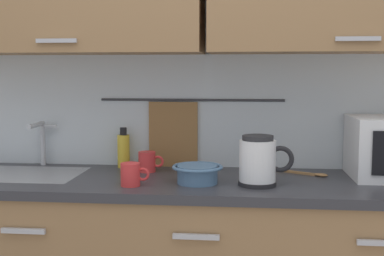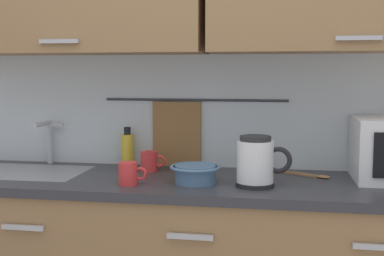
% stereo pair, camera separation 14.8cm
% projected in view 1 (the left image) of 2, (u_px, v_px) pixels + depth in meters
% --- Properties ---
extents(back_wall_assembly, '(3.70, 0.41, 2.50)m').
position_uv_depth(back_wall_assembly, '(207.00, 38.00, 2.40)').
color(back_wall_assembly, silver).
rests_on(back_wall_assembly, ground).
extents(sink_faucet, '(0.09, 0.17, 0.22)m').
position_uv_depth(sink_faucet, '(41.00, 137.00, 2.54)').
color(sink_faucet, '#B2B5BA').
rests_on(sink_faucet, counter_unit).
extents(electric_kettle, '(0.23, 0.16, 0.21)m').
position_uv_depth(electric_kettle, '(259.00, 161.00, 2.10)').
color(electric_kettle, black).
rests_on(electric_kettle, counter_unit).
extents(dish_soap_bottle, '(0.06, 0.06, 0.20)m').
position_uv_depth(dish_soap_bottle, '(124.00, 150.00, 2.50)').
color(dish_soap_bottle, yellow).
rests_on(dish_soap_bottle, counter_unit).
extents(mug_near_sink, '(0.12, 0.08, 0.09)m').
position_uv_depth(mug_near_sink, '(148.00, 162.00, 2.39)').
color(mug_near_sink, red).
rests_on(mug_near_sink, counter_unit).
extents(mixing_bowl, '(0.21, 0.21, 0.08)m').
position_uv_depth(mixing_bowl, '(197.00, 173.00, 2.15)').
color(mixing_bowl, '#4C7093').
rests_on(mixing_bowl, counter_unit).
extents(mug_by_kettle, '(0.12, 0.08, 0.09)m').
position_uv_depth(mug_by_kettle, '(131.00, 174.00, 2.09)').
color(mug_by_kettle, red).
rests_on(mug_by_kettle, counter_unit).
extents(wooden_spoon, '(0.25, 0.16, 0.01)m').
position_uv_depth(wooden_spoon, '(306.00, 173.00, 2.33)').
color(wooden_spoon, '#9E7042').
rests_on(wooden_spoon, counter_unit).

